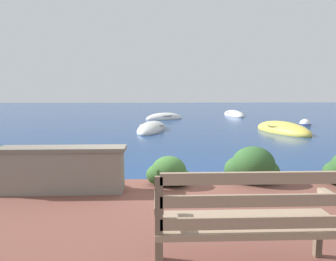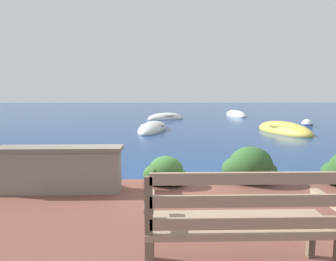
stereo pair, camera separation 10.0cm
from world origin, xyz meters
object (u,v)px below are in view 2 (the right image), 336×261
(rowboat_nearest, at_px, (284,131))
(rowboat_outer, at_px, (236,115))
(mooring_buoy, at_px, (307,124))
(park_bench, at_px, (240,220))
(rowboat_mid, at_px, (153,129))
(rowboat_far, at_px, (166,118))

(rowboat_nearest, distance_m, rowboat_outer, 8.49)
(rowboat_outer, xyz_separation_m, mooring_buoy, (1.92, -6.44, 0.04))
(mooring_buoy, bearing_deg, park_bench, -118.37)
(park_bench, xyz_separation_m, mooring_buoy, (6.62, 12.26, -0.61))
(rowboat_mid, height_order, mooring_buoy, rowboat_mid)
(rowboat_outer, bearing_deg, park_bench, 163.92)
(park_bench, relative_size, rowboat_far, 0.58)
(rowboat_nearest, xyz_separation_m, rowboat_outer, (0.09, 8.49, -0.01))
(rowboat_mid, bearing_deg, mooring_buoy, -69.85)
(rowboat_nearest, height_order, rowboat_outer, rowboat_nearest)
(rowboat_nearest, height_order, mooring_buoy, rowboat_nearest)
(park_bench, height_order, rowboat_far, park_bench)
(rowboat_outer, height_order, mooring_buoy, rowboat_outer)
(park_bench, relative_size, rowboat_nearest, 0.44)
(rowboat_nearest, relative_size, rowboat_outer, 1.02)
(rowboat_outer, bearing_deg, rowboat_mid, 141.73)
(rowboat_nearest, bearing_deg, mooring_buoy, -56.62)
(rowboat_mid, xyz_separation_m, rowboat_outer, (5.70, 7.76, -0.00))
(rowboat_mid, height_order, rowboat_far, rowboat_far)
(park_bench, height_order, rowboat_outer, park_bench)
(park_bench, relative_size, rowboat_mid, 0.44)
(rowboat_mid, xyz_separation_m, rowboat_far, (0.69, 5.18, 0.01))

